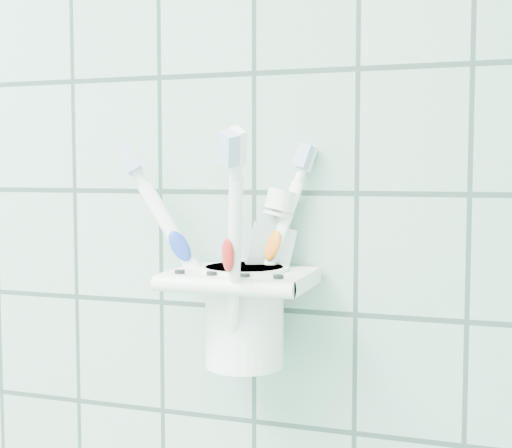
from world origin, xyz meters
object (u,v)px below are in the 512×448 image
cup (244,311)px  toothpaste_tube (247,257)px  toothbrush_blue (238,243)px  toothbrush_orange (231,233)px  holder_bracket (242,280)px  toothbrush_pink (241,232)px

cup → toothpaste_tube: (-0.00, 0.02, 0.04)m
toothbrush_blue → toothbrush_orange: toothbrush_orange is taller
holder_bracket → toothbrush_blue: (-0.01, 0.01, 0.03)m
toothbrush_blue → toothbrush_orange: bearing=-71.7°
toothbrush_blue → toothbrush_orange: (0.00, -0.02, 0.01)m
toothbrush_orange → toothbrush_blue: bearing=125.5°
cup → toothbrush_orange: toothbrush_orange is taller
holder_bracket → toothbrush_orange: toothbrush_orange is taller
toothbrush_orange → toothpaste_tube: size_ratio=1.36×
cup → toothbrush_blue: (-0.01, 0.00, 0.06)m
toothbrush_pink → toothpaste_tube: toothbrush_pink is taller
toothbrush_blue → toothbrush_pink: bearing=84.0°
cup → toothbrush_blue: size_ratio=0.45×
holder_bracket → cup: bearing=71.7°
cup → toothbrush_pink: (-0.01, 0.01, 0.07)m
toothbrush_blue → cup: bearing=-10.6°
cup → toothbrush_blue: toothbrush_blue is taller
holder_bracket → toothpaste_tube: (-0.00, 0.02, 0.02)m
toothpaste_tube → holder_bracket: bearing=-108.9°
holder_bracket → toothbrush_blue: toothbrush_blue is taller
holder_bracket → toothbrush_pink: bearing=111.2°
toothbrush_pink → toothpaste_tube: size_ratio=1.33×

